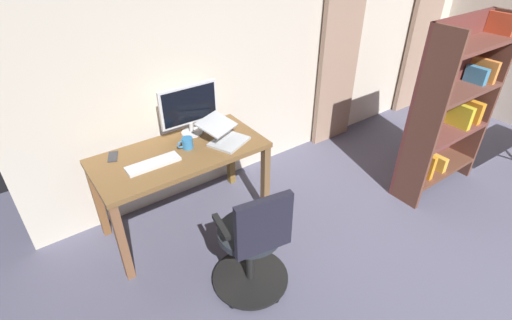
{
  "coord_description": "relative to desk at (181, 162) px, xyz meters",
  "views": [
    {
      "loc": [
        2.53,
        -0.35,
        2.3
      ],
      "look_at": [
        1.26,
        -2.14,
        0.86
      ],
      "focal_mm": 26.46,
      "sensor_mm": 36.0,
      "label": 1
    }
  ],
  "objects": [
    {
      "name": "back_room_partition",
      "position": [
        -1.56,
        -0.47,
        0.67
      ],
      "size": [
        5.47,
        0.1,
        2.62
      ],
      "primitive_type": "cube",
      "color": "beige",
      "rests_on": "ground"
    },
    {
      "name": "mug_coffee",
      "position": [
        -0.07,
        -0.01,
        0.15
      ],
      "size": [
        0.13,
        0.09,
        0.09
      ],
      "color": "teal",
      "rests_on": "desk"
    },
    {
      "name": "cell_phone_face_up",
      "position": [
        0.45,
        -0.22,
        0.11
      ],
      "size": [
        0.12,
        0.16,
        0.01
      ],
      "primitive_type": "cube",
      "rotation": [
        0.0,
        0.0,
        -0.38
      ],
      "color": "#333338",
      "rests_on": "desk"
    },
    {
      "name": "curtain_right_panel",
      "position": [
        -2.11,
        -0.36,
        0.52
      ],
      "size": [
        0.55,
        0.06,
        2.32
      ],
      "primitive_type": "cube",
      "color": "tan",
      "rests_on": "ground"
    },
    {
      "name": "bookshelf",
      "position": [
        -2.26,
        0.87,
        0.17
      ],
      "size": [
        0.93,
        0.3,
        1.62
      ],
      "color": "brown",
      "rests_on": "ground"
    },
    {
      "name": "computer_keyboard",
      "position": [
        0.24,
        0.06,
        0.12
      ],
      "size": [
        0.4,
        0.13,
        0.02
      ],
      "primitive_type": "cube",
      "color": "silver",
      "rests_on": "desk"
    },
    {
      "name": "curtain_left_panel",
      "position": [
        -3.62,
        -0.36,
        0.52
      ],
      "size": [
        0.54,
        0.06,
        2.32
      ],
      "primitive_type": "cube",
      "color": "tan",
      "rests_on": "ground"
    },
    {
      "name": "desk",
      "position": [
        0.0,
        0.0,
        0.0
      ],
      "size": [
        1.34,
        0.65,
        0.74
      ],
      "color": "brown",
      "rests_on": "ground"
    },
    {
      "name": "office_chair",
      "position": [
        -0.07,
        0.9,
        -0.21
      ],
      "size": [
        0.56,
        0.56,
        0.92
      ],
      "rotation": [
        0.0,
        0.0,
        2.98
      ],
      "color": "black",
      "rests_on": "ground"
    },
    {
      "name": "laptop",
      "position": [
        -0.37,
        0.07,
        0.16
      ],
      "size": [
        0.4,
        0.44,
        0.17
      ],
      "rotation": [
        0.0,
        0.0,
        0.4
      ],
      "color": "#B7BCC1",
      "rests_on": "desk"
    },
    {
      "name": "computer_monitor",
      "position": [
        -0.22,
        -0.21,
        0.35
      ],
      "size": [
        0.51,
        0.18,
        0.43
      ],
      "color": "silver",
      "rests_on": "desk"
    },
    {
      "name": "computer_mouse",
      "position": [
        -0.51,
        -0.26,
        0.12
      ],
      "size": [
        0.06,
        0.1,
        0.04
      ],
      "primitive_type": "ellipsoid",
      "color": "black",
      "rests_on": "desk"
    }
  ]
}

